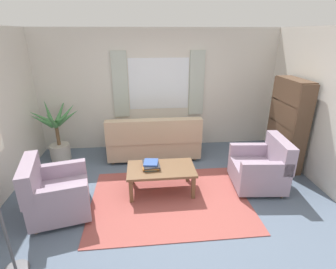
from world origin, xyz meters
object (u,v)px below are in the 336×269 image
at_px(coffee_table, 161,171).
at_px(couch, 154,141).
at_px(armchair_left, 54,193).
at_px(bookshelf, 286,128).
at_px(book_stack_on_table, 151,164).
at_px(armchair_right, 261,168).
at_px(potted_plant, 58,135).

bearing_deg(coffee_table, couch, 92.23).
distance_m(couch, armchair_left, 2.31).
relative_size(coffee_table, bookshelf, 0.64).
xyz_separation_m(armchair_left, bookshelf, (4.02, 1.10, 0.45)).
height_order(armchair_left, book_stack_on_table, armchair_left).
bearing_deg(couch, bookshelf, 165.66).
relative_size(armchair_right, book_stack_on_table, 2.53).
distance_m(armchair_left, potted_plant, 1.90).
height_order(book_stack_on_table, bookshelf, bookshelf).
bearing_deg(bookshelf, armchair_right, 132.49).
relative_size(armchair_right, bookshelf, 0.53).
bearing_deg(couch, coffee_table, 92.23).
bearing_deg(armchair_right, coffee_table, -85.44).
xyz_separation_m(couch, armchair_left, (-1.51, -1.74, -0.01)).
distance_m(couch, potted_plant, 1.97).
xyz_separation_m(armchair_right, book_stack_on_table, (-1.87, 0.06, 0.13)).
bearing_deg(couch, armchair_right, 142.88).
bearing_deg(bookshelf, armchair_left, 105.25).
bearing_deg(potted_plant, couch, -3.10).
bearing_deg(coffee_table, book_stack_on_table, 164.24).
bearing_deg(book_stack_on_table, armchair_left, -161.35).
bearing_deg(book_stack_on_table, couch, 84.91).
distance_m(coffee_table, potted_plant, 2.46).
distance_m(book_stack_on_table, potted_plant, 2.30).
distance_m(armchair_right, bookshelf, 1.11).
height_order(couch, armchair_left, couch).
bearing_deg(couch, book_stack_on_table, 84.91).
relative_size(armchair_right, potted_plant, 0.71).
bearing_deg(armchair_right, couch, -121.94).
bearing_deg(book_stack_on_table, potted_plant, 143.37).
xyz_separation_m(couch, book_stack_on_table, (-0.11, -1.27, 0.12)).
relative_size(armchair_left, potted_plant, 0.78).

